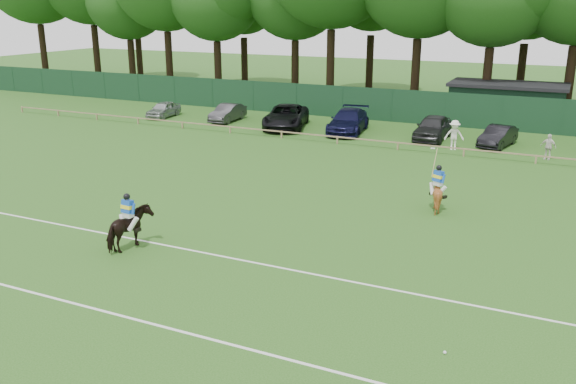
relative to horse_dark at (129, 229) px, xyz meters
The scene contains 19 objects.
ground 4.17m from the horse_dark, 26.44° to the left, with size 160.00×160.00×0.00m, color #1E4C14.
horse_dark is the anchor object (origin of this frame).
horse_chestnut 13.11m from the horse_dark, 44.93° to the left, with size 1.16×1.30×1.43m, color brown.
sedan_silver 27.66m from the horse_dark, 123.64° to the left, with size 1.46×3.63×1.24m, color #A6A9AB.
sedan_grey 25.57m from the horse_dark, 112.47° to the left, with size 1.39×3.99×1.32m, color #313133.
suv_black 23.68m from the horse_dark, 101.25° to the left, with size 2.73×5.92×1.65m, color black.
sedan_navy 23.57m from the horse_dark, 89.87° to the left, with size 2.24×5.51×1.60m, color black.
hatch_grey 24.52m from the horse_dark, 76.03° to the left, with size 1.89×4.69×1.60m, color #28282B.
estate_black 25.51m from the horse_dark, 66.61° to the left, with size 1.38×3.97×1.31m, color black.
spectator_left 22.70m from the horse_dark, 69.98° to the left, with size 1.19×0.68×1.84m, color white.
spectator_mid 24.91m from the horse_dark, 58.04° to the left, with size 0.88×0.37×1.51m, color silver.
rider_dark 0.72m from the horse_dark, 94.86° to the right, with size 0.94×0.40×1.41m.
rider_chestnut 13.11m from the horse_dark, 44.92° to the left, with size 0.89×0.80×2.05m.
polo_ball 12.18m from the horse_dark, 10.48° to the right, with size 0.09×0.09×0.09m, color silver.
pitch_lines 4.11m from the horse_dark, 24.56° to the right, with size 60.00×5.10×0.01m.
pitch_rail 20.16m from the horse_dark, 79.52° to the left, with size 62.10×0.10×0.50m.
perimeter_fence 29.06m from the horse_dark, 82.75° to the left, with size 92.08×0.08×2.50m.
utility_shed 33.27m from the horse_dark, 73.10° to the left, with size 8.40×4.40×3.04m.
tree_row 37.27m from the horse_dark, 81.25° to the left, with size 96.00×12.00×21.00m, color #26561C, non-canonical shape.
Camera 1 is at (10.47, -18.28, 8.69)m, focal length 38.00 mm.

